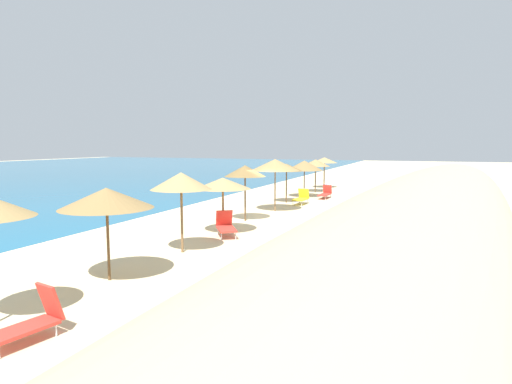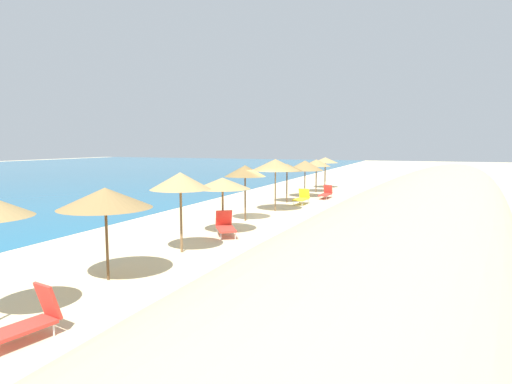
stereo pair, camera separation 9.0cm
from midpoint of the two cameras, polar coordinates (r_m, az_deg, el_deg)
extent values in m
plane|color=beige|center=(21.56, 2.63, -3.62)|extent=(160.00, 160.00, 0.00)
ellipsoid|color=#C9B586|center=(16.59, 22.51, -2.33)|extent=(47.04, 9.30, 2.73)
cylinder|color=brown|center=(12.57, -18.84, -6.20)|extent=(0.08, 0.08, 2.15)
cone|color=olive|center=(12.37, -19.04, -0.75)|extent=(2.51, 2.51, 0.56)
cylinder|color=brown|center=(15.11, -9.66, -3.51)|extent=(0.08, 0.08, 2.34)
cone|color=tan|center=(14.94, -9.75, 1.46)|extent=(2.09, 2.09, 0.59)
cylinder|color=brown|center=(18.14, -4.26, -2.28)|extent=(0.09, 0.09, 2.03)
cone|color=tan|center=(18.01, -4.29, 1.16)|extent=(2.33, 2.33, 0.47)
cylinder|color=brown|center=(21.01, -1.31, -0.68)|extent=(0.08, 0.08, 2.32)
cone|color=olive|center=(20.89, -1.32, 2.80)|extent=(2.01, 2.01, 0.55)
cylinder|color=brown|center=(24.06, 2.66, 0.33)|extent=(0.07, 0.07, 2.42)
cone|color=#9E7F4C|center=(23.95, 2.68, 3.60)|extent=(2.69, 2.69, 0.63)
cylinder|color=brown|center=(27.67, 4.17, 0.84)|extent=(0.08, 0.08, 2.16)
cone|color=olive|center=(27.58, 4.19, 3.24)|extent=(2.07, 2.07, 0.46)
cylinder|color=brown|center=(30.57, 6.53, 1.22)|extent=(0.07, 0.07, 2.04)
cone|color=olive|center=(30.49, 6.56, 3.50)|extent=(2.56, 2.56, 0.70)
cylinder|color=brown|center=(33.79, 8.00, 1.79)|extent=(0.09, 0.09, 2.17)
cone|color=#9E7F4C|center=(33.71, 8.03, 3.82)|extent=(2.19, 2.19, 0.53)
cylinder|color=brown|center=(37.03, 9.15, 2.27)|extent=(0.10, 0.10, 2.29)
cone|color=tan|center=(36.97, 9.18, 4.17)|extent=(2.18, 2.18, 0.47)
cube|color=red|center=(17.47, -3.82, -4.88)|extent=(1.45, 1.29, 0.07)
cube|color=red|center=(18.00, -4.11, -3.43)|extent=(0.62, 0.72, 0.67)
cylinder|color=silver|center=(16.93, -4.49, -5.88)|extent=(0.04, 0.04, 0.30)
cylinder|color=silver|center=(17.02, -2.58, -5.81)|extent=(0.04, 0.04, 0.30)
cylinder|color=silver|center=(18.00, -4.98, -5.15)|extent=(0.04, 0.04, 0.30)
cylinder|color=silver|center=(18.08, -3.18, -5.09)|extent=(0.04, 0.04, 0.30)
cube|color=yellow|center=(26.83, 6.02, -0.96)|extent=(1.38, 0.74, 0.07)
cube|color=yellow|center=(27.39, 6.46, -0.17)|extent=(0.30, 0.68, 0.60)
cylinder|color=silver|center=(26.42, 5.03, -1.47)|extent=(0.04, 0.04, 0.30)
cylinder|color=silver|center=(26.23, 6.20, -1.54)|extent=(0.04, 0.04, 0.30)
cylinder|color=silver|center=(27.48, 5.84, -1.17)|extent=(0.04, 0.04, 0.30)
cylinder|color=silver|center=(27.30, 6.97, -1.24)|extent=(0.04, 0.04, 0.30)
cube|color=red|center=(9.57, -28.49, -15.60)|extent=(1.35, 0.80, 0.07)
cube|color=red|center=(9.72, -25.47, -12.78)|extent=(0.37, 0.61, 0.73)
cylinder|color=silver|center=(10.07, -26.33, -15.35)|extent=(0.04, 0.04, 0.24)
cylinder|color=silver|center=(9.68, -24.82, -16.16)|extent=(0.04, 0.04, 0.24)
cube|color=red|center=(30.00, 9.17, -0.34)|extent=(1.62, 0.65, 0.07)
cube|color=red|center=(30.69, 9.54, 0.38)|extent=(0.24, 0.61, 0.60)
cylinder|color=silver|center=(29.43, 8.35, -0.76)|extent=(0.04, 0.04, 0.24)
cylinder|color=silver|center=(29.30, 9.31, -0.81)|extent=(0.04, 0.04, 0.24)
cylinder|color=silver|center=(30.73, 9.03, -0.47)|extent=(0.04, 0.04, 0.24)
cylinder|color=silver|center=(30.61, 9.95, -0.52)|extent=(0.04, 0.04, 0.24)
sphere|color=green|center=(12.20, -1.40, -10.80)|extent=(0.27, 0.27, 0.27)
cube|color=blue|center=(35.52, 9.37, 0.59)|extent=(0.67, 0.57, 0.44)
camera|label=1|loc=(0.05, -89.88, 0.01)|focal=30.39mm
camera|label=2|loc=(0.05, 90.12, -0.01)|focal=30.39mm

